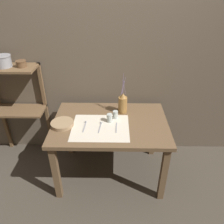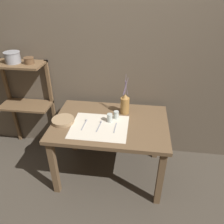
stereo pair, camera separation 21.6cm
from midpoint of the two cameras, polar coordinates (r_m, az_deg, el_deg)
The scene contains 14 objects.
ground_plane at distance 2.68m, azimuth -2.79°, elevation -15.39°, with size 12.00×12.00×0.00m, color #473F35.
stone_wall_back at distance 2.47m, azimuth -2.80°, elevation 13.57°, with size 7.00×0.06×2.40m.
wooden_table at distance 2.27m, azimuth -3.19°, elevation -4.66°, with size 1.17×0.80×0.71m.
wooden_shelf_unit at distance 2.75m, azimuth -25.85°, elevation 3.75°, with size 0.60×0.29×1.18m.
linen_cloth at distance 2.15m, azimuth -5.92°, elevation -4.13°, with size 0.56×0.46×0.00m.
pitcher_with_flowers at distance 2.33m, azimuth 0.19°, elevation 2.12°, with size 0.09×0.09×0.44m.
wooden_bowl at distance 2.24m, azimuth -15.58°, elevation -3.07°, with size 0.22×0.22×0.04m.
glass_tumbler_near at distance 2.20m, azimuth -3.43°, elevation -1.62°, with size 0.06×0.06×0.09m.
glass_tumbler_far at distance 2.26m, azimuth -1.84°, elevation -0.76°, with size 0.05×0.05×0.08m.
spoon_outer at distance 2.21m, azimuth -9.75°, elevation -3.17°, with size 0.03×0.18×0.02m.
spoon_inner at distance 2.18m, azimuth -5.79°, elevation -3.39°, with size 0.04×0.18×0.02m.
fork_outer at distance 2.13m, azimuth -1.74°, elevation -4.17°, with size 0.02×0.17×0.00m.
metal_pot_large at distance 2.59m, azimuth -28.81°, elevation 11.59°, with size 0.17×0.17×0.12m.
metal_pot_small at distance 2.52m, azimuth -24.99°, elevation 11.37°, with size 0.11×0.11×0.07m.
Camera 1 is at (0.05, -1.85, 1.95)m, focal length 35.00 mm.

